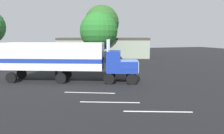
{
  "coord_description": "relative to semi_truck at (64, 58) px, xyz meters",
  "views": [
    {
      "loc": [
        -8.02,
        -20.32,
        4.77
      ],
      "look_at": [
        -1.88,
        0.06,
        1.6
      ],
      "focal_mm": 32.74,
      "sensor_mm": 36.0,
      "label": 1
    }
  ],
  "objects": [
    {
      "name": "lane_stripe_near",
      "position": [
        1.67,
        -5.31,
        -2.52
      ],
      "size": [
        4.15,
        1.76,
        0.01
      ],
      "primitive_type": "cube",
      "rotation": [
        0.0,
        0.0,
        -0.38
      ],
      "color": "silver",
      "rests_on": "ground_plane"
    },
    {
      "name": "semi_truck",
      "position": [
        0.0,
        0.0,
        0.0
      ],
      "size": [
        14.13,
        7.27,
        4.5
      ],
      "color": "#193399",
      "rests_on": "ground_plane"
    },
    {
      "name": "lane_stripe_far",
      "position": [
        5.05,
        -10.99,
        -2.52
      ],
      "size": [
        4.22,
        1.57,
        0.01
      ],
      "primitive_type": "cube",
      "rotation": [
        0.0,
        0.0,
        -0.33
      ],
      "color": "silver",
      "rests_on": "ground_plane"
    },
    {
      "name": "building_backdrop",
      "position": [
        10.49,
        24.01,
        -0.07
      ],
      "size": [
        21.55,
        12.84,
        4.5
      ],
      "color": "gray",
      "rests_on": "ground_plane"
    },
    {
      "name": "lane_stripe_mid",
      "position": [
        2.61,
        -8.27,
        -2.52
      ],
      "size": [
        4.2,
        1.62,
        0.01
      ],
      "primitive_type": "cube",
      "rotation": [
        0.0,
        0.0,
        -0.34
      ],
      "color": "silver",
      "rests_on": "ground_plane"
    },
    {
      "name": "tree_right",
      "position": [
        9.08,
        20.01,
        5.14
      ],
      "size": [
        7.15,
        7.15,
        11.25
      ],
      "color": "brown",
      "rests_on": "ground_plane"
    },
    {
      "name": "tree_center",
      "position": [
        6.53,
        11.87,
        3.21
      ],
      "size": [
        6.36,
        6.36,
        8.92
      ],
      "color": "brown",
      "rests_on": "ground_plane"
    },
    {
      "name": "person_bystander",
      "position": [
        -0.81,
        3.13,
        -1.63
      ],
      "size": [
        0.34,
        0.46,
        1.63
      ],
      "color": "black",
      "rests_on": "ground_plane"
    },
    {
      "name": "ground_plane",
      "position": [
        6.65,
        -1.81,
        -2.52
      ],
      "size": [
        120.0,
        120.0,
        0.0
      ],
      "primitive_type": "plane",
      "color": "black"
    }
  ]
}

